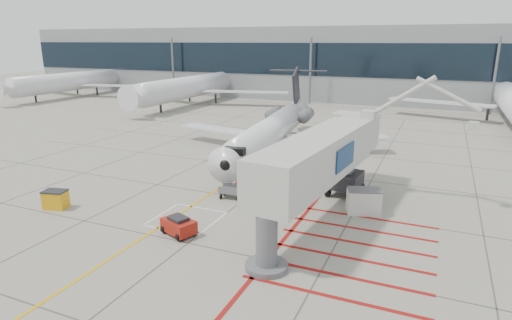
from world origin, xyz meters
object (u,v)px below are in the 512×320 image
at_px(regional_jet, 265,120).
at_px(spill_bin, 56,199).
at_px(jet_bridge, 317,166).
at_px(pushback_tug, 179,225).

xyz_separation_m(regional_jet, spill_bin, (-8.61, -17.89, -3.33)).
distance_m(jet_bridge, spill_bin, 18.44).
distance_m(pushback_tug, spill_bin, 10.36).
height_order(regional_jet, jet_bridge, regional_jet).
xyz_separation_m(jet_bridge, pushback_tug, (-7.17, -4.92, -3.26)).
bearing_deg(spill_bin, regional_jet, 50.03).
height_order(regional_jet, spill_bin, regional_jet).
distance_m(regional_jet, spill_bin, 20.14).
bearing_deg(regional_jet, jet_bridge, -62.22).
bearing_deg(jet_bridge, regional_jet, 130.28).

